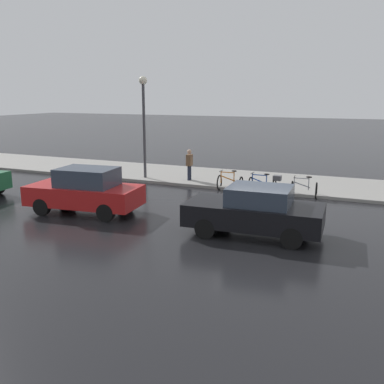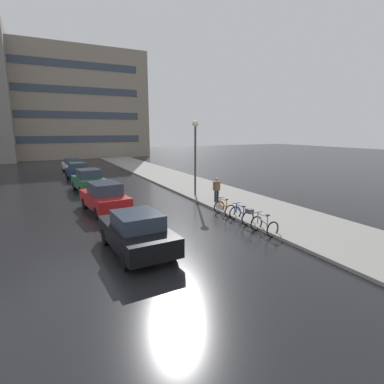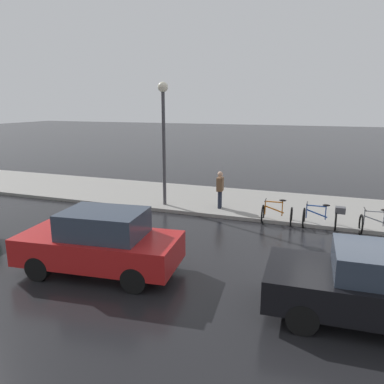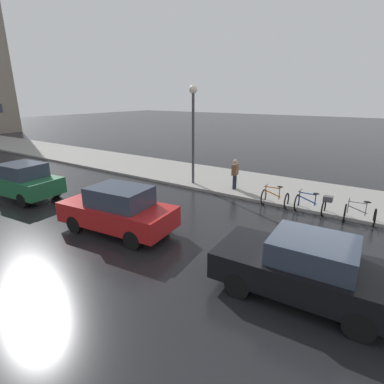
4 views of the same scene
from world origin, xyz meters
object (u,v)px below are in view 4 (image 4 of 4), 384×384
(car_black, at_px, (305,267))
(pedestrian, at_px, (235,174))
(bicycle_third, at_px, (275,198))
(bicycle_nearest, at_px, (360,214))
(car_green, at_px, (23,181))
(car_red, at_px, (118,210))
(streetlamp, at_px, (193,120))
(bicycle_second, at_px, (314,203))

(car_black, height_order, pedestrian, pedestrian)
(bicycle_third, relative_size, car_black, 0.26)
(bicycle_third, bearing_deg, bicycle_nearest, -90.82)
(bicycle_nearest, height_order, car_green, car_green)
(car_black, bearing_deg, car_red, 89.56)
(car_black, distance_m, streetlamp, 10.32)
(car_red, bearing_deg, car_black, -90.44)
(car_black, bearing_deg, bicycle_nearest, -6.40)
(car_black, distance_m, car_red, 6.50)
(bicycle_second, distance_m, bicycle_third, 1.65)
(bicycle_second, relative_size, car_black, 0.33)
(car_green, relative_size, streetlamp, 0.76)
(car_red, height_order, car_green, car_green)
(car_black, distance_m, car_green, 13.11)
(bicycle_second, distance_m, pedestrian, 4.26)
(car_red, xyz_separation_m, pedestrian, (6.69, -1.31, 0.10))
(car_red, height_order, pedestrian, car_red)
(bicycle_nearest, xyz_separation_m, car_green, (-5.57, 13.75, 0.45))
(bicycle_third, distance_m, car_red, 6.85)
(car_black, xyz_separation_m, car_green, (0.13, 13.11, 0.06))
(pedestrian, bearing_deg, bicycle_nearest, -100.20)
(bicycle_second, relative_size, pedestrian, 0.84)
(car_black, distance_m, pedestrian, 8.51)
(bicycle_nearest, relative_size, car_black, 0.26)
(pedestrian, xyz_separation_m, streetlamp, (-0.29, 2.37, 2.60))
(bicycle_second, relative_size, streetlamp, 0.27)
(bicycle_third, bearing_deg, pedestrian, 68.03)
(bicycle_third, bearing_deg, car_black, -154.73)
(car_black, bearing_deg, bicycle_third, 25.27)
(bicycle_nearest, relative_size, car_green, 0.28)
(bicycle_nearest, relative_size, bicycle_third, 1.00)
(bicycle_third, distance_m, streetlamp, 5.83)
(bicycle_nearest, bearing_deg, bicycle_third, 89.18)
(car_black, relative_size, streetlamp, 0.82)
(bicycle_third, bearing_deg, car_green, 118.35)
(streetlamp, bearing_deg, car_red, -170.60)
(bicycle_second, bearing_deg, pedestrian, 76.86)
(bicycle_nearest, height_order, car_black, car_black)
(bicycle_second, height_order, car_red, car_red)
(bicycle_third, height_order, car_red, car_red)
(bicycle_nearest, xyz_separation_m, pedestrian, (1.05, 5.83, 0.55))
(bicycle_third, xyz_separation_m, car_red, (-5.69, 3.79, 0.45))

